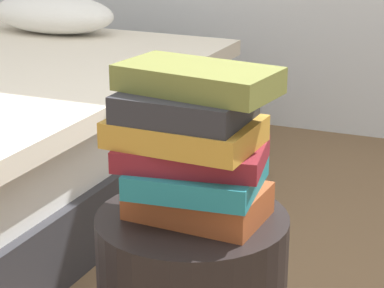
% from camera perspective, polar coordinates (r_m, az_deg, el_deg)
% --- Properties ---
extents(book_rust, '(0.26, 0.18, 0.06)m').
position_cam_1_polar(book_rust, '(1.43, 0.46, -4.35)').
color(book_rust, '#994723').
rests_on(book_rust, side_table).
extents(book_teal, '(0.25, 0.23, 0.04)m').
position_cam_1_polar(book_teal, '(1.40, 0.47, -2.41)').
color(book_teal, '#1E727F').
rests_on(book_teal, book_rust).
extents(book_maroon, '(0.29, 0.21, 0.04)m').
position_cam_1_polar(book_maroon, '(1.39, 0.09, -0.72)').
color(book_maroon, maroon).
rests_on(book_maroon, book_teal).
extents(book_ochre, '(0.27, 0.19, 0.05)m').
position_cam_1_polar(book_ochre, '(1.37, -0.53, 0.96)').
color(book_ochre, '#B7842D').
rests_on(book_ochre, book_maroon).
extents(book_charcoal, '(0.23, 0.18, 0.05)m').
position_cam_1_polar(book_charcoal, '(1.36, -0.54, 2.93)').
color(book_charcoal, '#28282D').
rests_on(book_charcoal, book_ochre).
extents(book_olive, '(0.30, 0.19, 0.05)m').
position_cam_1_polar(book_olive, '(1.35, 0.44, 5.00)').
color(book_olive, olive).
rests_on(book_olive, book_charcoal).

